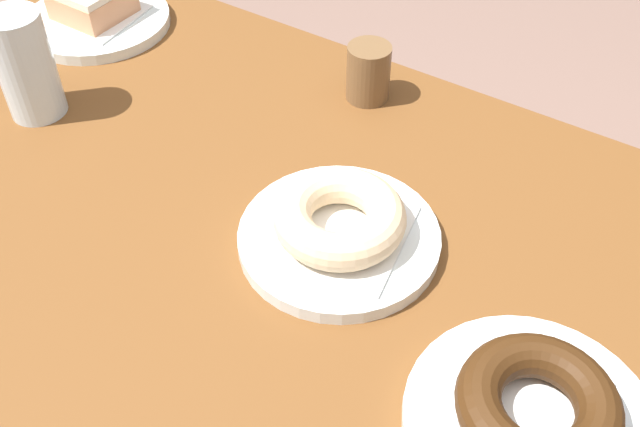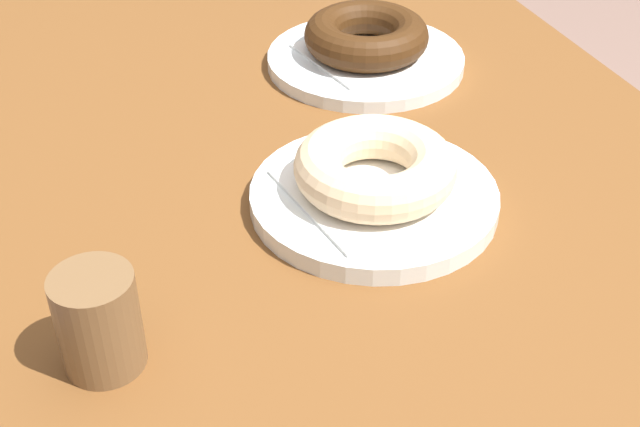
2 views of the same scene
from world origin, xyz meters
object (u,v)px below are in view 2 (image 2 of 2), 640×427
at_px(plate_sugar_ring, 372,195).
at_px(sugar_jar, 99,321).
at_px(plate_chocolate_ring, 365,60).
at_px(donut_chocolate_ring, 366,35).
at_px(donut_sugar_ring, 374,165).

height_order(plate_sugar_ring, sugar_jar, sugar_jar).
relative_size(plate_chocolate_ring, donut_chocolate_ring, 1.60).
relative_size(plate_sugar_ring, plate_chocolate_ring, 0.98).
distance_m(donut_sugar_ring, plate_chocolate_ring, 0.24).
bearing_deg(plate_sugar_ring, donut_sugar_ring, 0.00).
xyz_separation_m(donut_chocolate_ring, sugar_jar, (0.33, -0.30, 0.00)).
bearing_deg(sugar_jar, donut_chocolate_ring, 137.04).
relative_size(plate_chocolate_ring, sugar_jar, 2.91).
xyz_separation_m(plate_chocolate_ring, sugar_jar, (0.33, -0.30, 0.03)).
xyz_separation_m(plate_chocolate_ring, donut_chocolate_ring, (0.00, 0.00, 0.03)).
height_order(plate_sugar_ring, plate_chocolate_ring, plate_sugar_ring).
relative_size(plate_sugar_ring, donut_sugar_ring, 1.55).
bearing_deg(donut_chocolate_ring, plate_chocolate_ring, 0.00).
xyz_separation_m(donut_sugar_ring, plate_chocolate_ring, (-0.22, 0.08, -0.03)).
bearing_deg(plate_chocolate_ring, plate_sugar_ring, -20.41).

